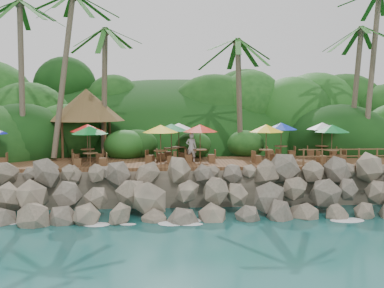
{
  "coord_description": "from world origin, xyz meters",
  "views": [
    {
      "loc": [
        -2.0,
        -22.09,
        6.04
      ],
      "look_at": [
        0.0,
        6.0,
        3.4
      ],
      "focal_mm": 42.74,
      "sensor_mm": 36.0,
      "label": 1
    }
  ],
  "objects": [
    {
      "name": "waiter",
      "position": [
        -0.06,
        5.88,
        3.2
      ],
      "size": [
        0.73,
        0.56,
        1.81
      ],
      "primitive_type": "imported",
      "rotation": [
        0.0,
        0.0,
        2.94
      ],
      "color": "silver",
      "rests_on": "terrace"
    },
    {
      "name": "jungle_hill",
      "position": [
        0.0,
        23.5,
        0.0
      ],
      "size": [
        44.8,
        28.0,
        15.4
      ],
      "primitive_type": "ellipsoid",
      "color": "#143811",
      "rests_on": "ground"
    },
    {
      "name": "palms",
      "position": [
        0.47,
        8.67,
        11.83
      ],
      "size": [
        29.31,
        7.15,
        12.49
      ],
      "color": "brown",
      "rests_on": "ground"
    },
    {
      "name": "ground",
      "position": [
        0.0,
        0.0,
        0.0
      ],
      "size": [
        140.0,
        140.0,
        0.0
      ],
      "primitive_type": "plane",
      "color": "#19514F",
      "rests_on": "ground"
    },
    {
      "name": "seawall",
      "position": [
        0.0,
        2.0,
        1.15
      ],
      "size": [
        29.0,
        4.0,
        2.3
      ],
      "primitive_type": null,
      "color": "gray",
      "rests_on": "ground"
    },
    {
      "name": "jungle_foliage",
      "position": [
        0.0,
        15.0,
        0.0
      ],
      "size": [
        44.0,
        16.0,
        12.0
      ],
      "primitive_type": null,
      "color": "#143811",
      "rests_on": "ground"
    },
    {
      "name": "terrace",
      "position": [
        0.0,
        6.0,
        2.2
      ],
      "size": [
        26.0,
        5.0,
        0.2
      ],
      "primitive_type": "cube",
      "color": "brown",
      "rests_on": "land_base"
    },
    {
      "name": "palapa",
      "position": [
        -7.01,
        9.82,
        5.79
      ],
      "size": [
        5.21,
        5.21,
        4.6
      ],
      "color": "brown",
      "rests_on": "ground"
    },
    {
      "name": "railing",
      "position": [
        10.17,
        3.65,
        2.91
      ],
      "size": [
        8.3,
        0.1,
        1.0
      ],
      "color": "brown",
      "rests_on": "terrace"
    },
    {
      "name": "foam_line",
      "position": [
        0.0,
        0.3,
        0.03
      ],
      "size": [
        25.2,
        0.8,
        0.06
      ],
      "color": "white",
      "rests_on": "ground"
    },
    {
      "name": "dining_clusters",
      "position": [
        0.01,
        6.07,
        4.23
      ],
      "size": [
        22.79,
        5.35,
        2.33
      ],
      "color": "brown",
      "rests_on": "terrace"
    },
    {
      "name": "land_base",
      "position": [
        0.0,
        16.0,
        1.05
      ],
      "size": [
        32.0,
        25.2,
        2.1
      ],
      "primitive_type": "cube",
      "color": "gray",
      "rests_on": "ground"
    }
  ]
}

